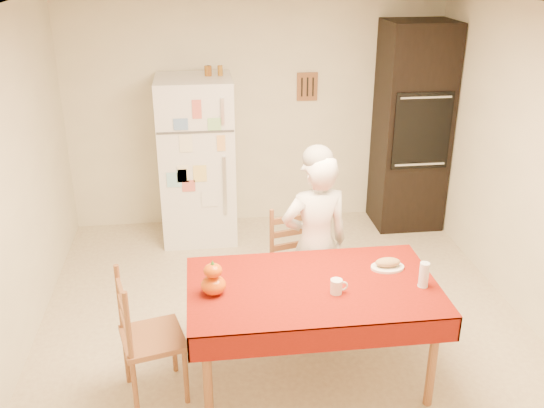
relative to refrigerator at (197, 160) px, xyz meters
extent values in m
plane|color=tan|center=(0.65, -1.88, -0.85)|extent=(4.50, 4.50, 0.00)
cube|color=beige|center=(0.65, 0.37, 0.40)|extent=(4.00, 0.02, 2.50)
cube|color=beige|center=(0.65, -4.13, 0.40)|extent=(4.00, 0.02, 2.50)
cube|color=beige|center=(-1.35, -1.88, 0.40)|extent=(0.02, 4.50, 2.50)
cube|color=beige|center=(2.65, -1.88, 0.40)|extent=(0.02, 4.50, 2.50)
cube|color=white|center=(0.65, -1.88, 1.65)|extent=(4.00, 4.50, 0.02)
cube|color=brown|center=(1.20, 0.36, 0.65)|extent=(0.22, 0.02, 0.30)
cube|color=white|center=(0.00, 0.00, 0.00)|extent=(0.75, 0.70, 1.70)
cube|color=silver|center=(0.26, -0.37, 0.60)|extent=(0.03, 0.03, 0.25)
cube|color=silver|center=(0.26, -0.37, -0.15)|extent=(0.03, 0.03, 0.60)
cube|color=black|center=(2.28, 0.05, 0.25)|extent=(0.70, 0.60, 2.20)
cube|color=black|center=(2.28, -0.26, 0.30)|extent=(0.59, 0.02, 0.80)
cylinder|color=brown|center=(0.01, -2.84, -0.50)|extent=(0.06, 0.06, 0.71)
cylinder|color=brown|center=(0.01, -2.06, -0.50)|extent=(0.06, 0.06, 0.71)
cylinder|color=brown|center=(1.49, -2.84, -0.50)|extent=(0.06, 0.06, 0.71)
cylinder|color=brown|center=(1.49, -2.06, -0.50)|extent=(0.06, 0.06, 0.71)
cube|color=brown|center=(0.75, -2.45, -0.12)|extent=(1.60, 0.90, 0.04)
cube|color=#5D0F05|center=(0.75, -2.45, -0.09)|extent=(1.70, 1.00, 0.01)
cylinder|color=brown|center=(0.66, -1.91, -0.64)|extent=(0.04, 0.04, 0.43)
cylinder|color=brown|center=(0.57, -1.58, -0.64)|extent=(0.04, 0.04, 0.43)
cylinder|color=brown|center=(1.01, -1.83, -0.64)|extent=(0.04, 0.04, 0.43)
cylinder|color=brown|center=(0.92, -1.50, -0.64)|extent=(0.04, 0.04, 0.43)
cube|color=brown|center=(0.79, -1.70, -0.40)|extent=(0.50, 0.49, 0.04)
cube|color=brown|center=(0.75, -1.54, -0.15)|extent=(0.36, 0.12, 0.50)
cylinder|color=brown|center=(-0.14, -2.62, -0.64)|extent=(0.04, 0.04, 0.43)
cylinder|color=brown|center=(-0.47, -2.70, -0.64)|extent=(0.04, 0.04, 0.43)
cylinder|color=brown|center=(-0.23, -2.27, -0.64)|extent=(0.04, 0.04, 0.43)
cylinder|color=brown|center=(-0.56, -2.35, -0.64)|extent=(0.04, 0.04, 0.43)
cube|color=brown|center=(-0.35, -2.49, -0.40)|extent=(0.49, 0.50, 0.04)
cube|color=brown|center=(-0.51, -2.53, -0.15)|extent=(0.12, 0.36, 0.50)
imported|color=silver|center=(0.89, -1.82, -0.11)|extent=(0.59, 0.43, 1.49)
cylinder|color=silver|center=(0.88, -2.57, -0.04)|extent=(0.08, 0.08, 0.10)
ellipsoid|color=#E45F05|center=(0.08, -2.48, -0.03)|extent=(0.17, 0.17, 0.13)
ellipsoid|color=red|center=(0.08, -2.48, 0.08)|extent=(0.12, 0.12, 0.09)
cylinder|color=silver|center=(1.48, -2.56, 0.00)|extent=(0.07, 0.07, 0.18)
cylinder|color=white|center=(1.32, -2.30, -0.08)|extent=(0.24, 0.24, 0.02)
ellipsoid|color=tan|center=(1.32, -2.30, -0.04)|extent=(0.18, 0.10, 0.06)
cylinder|color=brown|center=(0.14, 0.05, 0.90)|extent=(0.05, 0.05, 0.10)
cylinder|color=brown|center=(0.16, 0.05, 0.90)|extent=(0.05, 0.05, 0.10)
cylinder|color=#99651B|center=(0.27, 0.05, 0.90)|extent=(0.05, 0.05, 0.10)
camera|label=1|loc=(0.02, -5.95, 2.03)|focal=40.00mm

